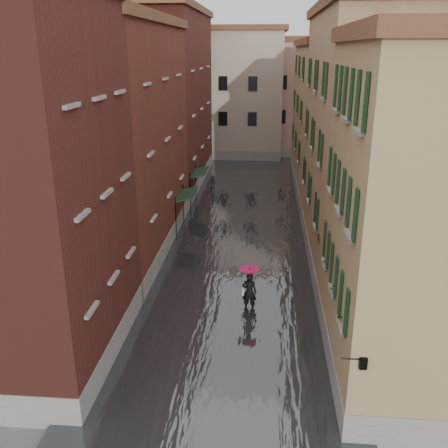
% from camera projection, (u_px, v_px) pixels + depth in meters
% --- Properties ---
extents(ground, '(120.00, 120.00, 0.00)m').
position_uv_depth(ground, '(225.00, 333.00, 20.91)').
color(ground, '#565659').
rests_on(ground, ground).
extents(floodwater, '(10.00, 60.00, 0.20)m').
position_uv_depth(floodwater, '(241.00, 227.00, 33.09)').
color(floodwater, '#3F4245').
rests_on(floodwater, ground).
extents(building_left_near, '(6.00, 8.00, 13.00)m').
position_uv_depth(building_left_near, '(22.00, 193.00, 17.43)').
color(building_left_near, maroon).
rests_on(building_left_near, ground).
extents(building_left_mid, '(6.00, 14.00, 12.50)m').
position_uv_depth(building_left_mid, '(114.00, 144.00, 27.85)').
color(building_left_mid, maroon).
rests_on(building_left_mid, ground).
extents(building_left_far, '(6.00, 16.00, 14.00)m').
position_uv_depth(building_left_far, '(166.00, 103.00, 41.70)').
color(building_left_far, maroon).
rests_on(building_left_far, ground).
extents(building_right_near, '(6.00, 8.00, 11.50)m').
position_uv_depth(building_right_near, '(430.00, 225.00, 16.56)').
color(building_right_near, '#9D8551').
rests_on(building_right_near, ground).
extents(building_right_mid, '(6.00, 14.00, 13.00)m').
position_uv_depth(building_right_mid, '(370.00, 143.00, 26.65)').
color(building_right_mid, tan).
rests_on(building_right_mid, ground).
extents(building_right_far, '(6.00, 16.00, 11.50)m').
position_uv_depth(building_right_far, '(334.00, 120.00, 41.00)').
color(building_right_far, '#9D8551').
rests_on(building_right_far, ground).
extents(building_end_cream, '(12.00, 9.00, 13.00)m').
position_uv_depth(building_end_cream, '(227.00, 95.00, 54.70)').
color(building_end_cream, '#BDAA96').
rests_on(building_end_cream, ground).
extents(building_end_pink, '(10.00, 9.00, 12.00)m').
position_uv_depth(building_end_pink, '(308.00, 98.00, 56.03)').
color(building_end_pink, '#A77D75').
rests_on(building_end_pink, ground).
extents(awning_near, '(1.09, 2.95, 2.80)m').
position_uv_depth(awning_near, '(186.00, 195.00, 31.74)').
color(awning_near, '#152F1F').
rests_on(awning_near, ground).
extents(awning_far, '(1.09, 3.02, 2.80)m').
position_uv_depth(awning_far, '(199.00, 173.00, 37.40)').
color(awning_far, '#152F1F').
rests_on(awning_far, ground).
extents(wall_lantern, '(0.71, 0.22, 0.35)m').
position_uv_depth(wall_lantern, '(362.00, 362.00, 13.93)').
color(wall_lantern, black).
rests_on(wall_lantern, ground).
extents(window_planters, '(0.59, 10.27, 0.84)m').
position_uv_depth(window_planters, '(329.00, 255.00, 19.88)').
color(window_planters, '#9A6232').
rests_on(window_planters, ground).
extents(pedestrian_main, '(0.93, 0.93, 2.06)m').
position_uv_depth(pedestrian_main, '(249.00, 286.00, 22.37)').
color(pedestrian_main, black).
rests_on(pedestrian_main, ground).
extents(pedestrian_far, '(0.75, 0.61, 1.43)m').
position_uv_depth(pedestrian_far, '(213.00, 185.00, 40.94)').
color(pedestrian_far, black).
rests_on(pedestrian_far, ground).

